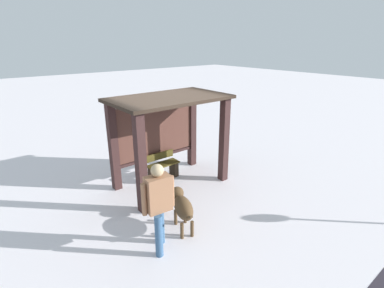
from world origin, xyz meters
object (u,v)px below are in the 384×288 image
(person_walking, at_px, (159,201))
(dog, at_px, (182,206))
(bench_left_inside, at_px, (163,168))
(bus_shelter, at_px, (166,123))

(person_walking, xyz_separation_m, dog, (0.71, 0.25, -0.49))
(bench_left_inside, relative_size, dog, 0.83)
(bus_shelter, distance_m, dog, 2.46)
(bench_left_inside, height_order, dog, dog)
(dog, bearing_deg, bus_shelter, 63.55)
(person_walking, distance_m, dog, 0.90)
(person_walking, relative_size, dog, 1.56)
(bus_shelter, relative_size, dog, 2.64)
(person_walking, bearing_deg, bench_left_inside, 55.30)
(dog, bearing_deg, person_walking, -160.67)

